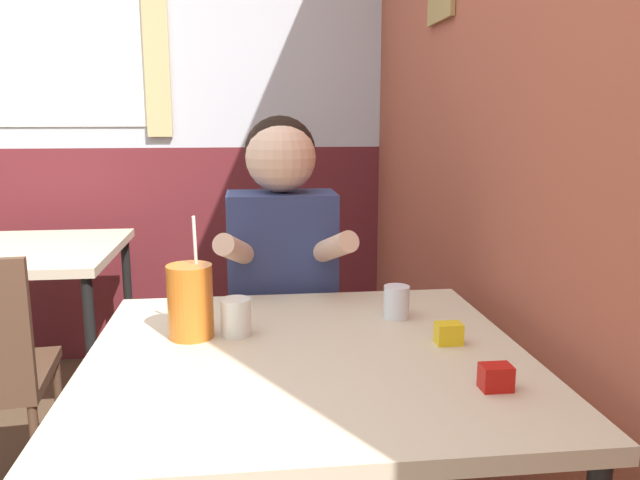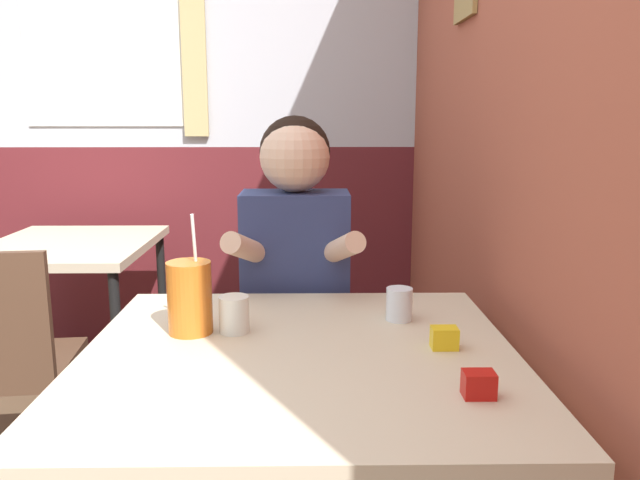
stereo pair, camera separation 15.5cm
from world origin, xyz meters
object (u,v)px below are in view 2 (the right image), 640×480
Objects in this scene: main_table at (299,376)px; cocktail_pitcher at (190,297)px; person_seated at (296,297)px; background_table at (71,262)px.

cocktail_pitcher is at bearing 154.01° from main_table.
main_table is at bearing -25.99° from cocktail_pitcher.
cocktail_pitcher is at bearing -117.05° from person_seated.
main_table is 0.78× the size of person_seated.
cocktail_pitcher is (-0.27, 0.13, 0.15)m from main_table.
background_table is 1.18m from person_seated.
background_table is 1.37m from cocktail_pitcher.
background_table is (-1.00, 1.28, -0.03)m from main_table.
person_seated is at bearing -34.13° from background_table.
cocktail_pitcher is at bearing -57.47° from background_table.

